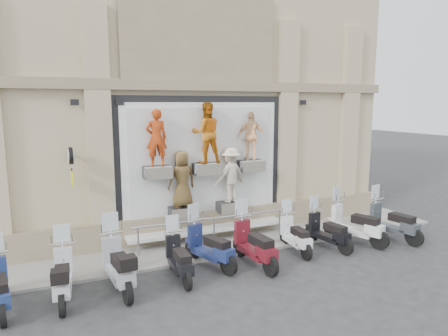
{
  "coord_description": "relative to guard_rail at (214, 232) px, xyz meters",
  "views": [
    {
      "loc": [
        -4.44,
        -8.73,
        4.32
      ],
      "look_at": [
        0.28,
        1.9,
        2.43
      ],
      "focal_mm": 32.0,
      "sensor_mm": 36.0,
      "label": 1
    }
  ],
  "objects": [
    {
      "name": "scooter_g",
      "position": [
        2.02,
        -1.35,
        0.26
      ],
      "size": [
        0.68,
        1.82,
        1.45
      ],
      "primitive_type": null,
      "rotation": [
        0.0,
        0.0,
        -0.09
      ],
      "color": "silver",
      "rests_on": "ground"
    },
    {
      "name": "scooter_i",
      "position": [
        4.15,
        -1.48,
        0.4
      ],
      "size": [
        1.35,
        2.22,
        1.74
      ],
      "primitive_type": null,
      "rotation": [
        0.0,
        0.0,
        0.37
      ],
      "color": "silver",
      "rests_on": "ground"
    },
    {
      "name": "scooter_f",
      "position": [
        0.44,
        -1.76,
        0.38
      ],
      "size": [
        0.76,
        2.13,
        1.7
      ],
      "primitive_type": null,
      "rotation": [
        0.0,
        0.0,
        0.08
      ],
      "color": "#590F18",
      "rests_on": "ground"
    },
    {
      "name": "ground",
      "position": [
        0.0,
        -2.0,
        -0.47
      ],
      "size": [
        90.0,
        90.0,
        0.0
      ],
      "primitive_type": "plane",
      "color": "#2A2A2C",
      "rests_on": "ground"
    },
    {
      "name": "building",
      "position": [
        0.0,
        5.0,
        5.54
      ],
      "size": [
        14.0,
        8.6,
        12.0
      ],
      "primitive_type": null,
      "color": "tan",
      "rests_on": "ground"
    },
    {
      "name": "scooter_c",
      "position": [
        -3.12,
        -1.72,
        0.38
      ],
      "size": [
        0.76,
        2.13,
        1.7
      ],
      "primitive_type": null,
      "rotation": [
        0.0,
        0.0,
        0.07
      ],
      "color": "#9497A1",
      "rests_on": "ground"
    },
    {
      "name": "scooter_d",
      "position": [
        -1.65,
        -1.71,
        0.28
      ],
      "size": [
        0.58,
        1.84,
        1.48
      ],
      "primitive_type": null,
      "rotation": [
        0.0,
        0.0,
        -0.03
      ],
      "color": "black",
      "rests_on": "ground"
    },
    {
      "name": "scooter_b",
      "position": [
        -4.33,
        -1.73,
        0.32
      ],
      "size": [
        0.71,
        1.96,
        1.56
      ],
      "primitive_type": null,
      "rotation": [
        0.0,
        0.0,
        -0.08
      ],
      "color": "#B9B9BF",
      "rests_on": "ground"
    },
    {
      "name": "clock_sign_bracket",
      "position": [
        -3.9,
        0.47,
        2.34
      ],
      "size": [
        0.1,
        0.8,
        1.02
      ],
      "color": "black",
      "rests_on": "ground"
    },
    {
      "name": "scooter_j",
      "position": [
        5.45,
        -1.71,
        0.37
      ],
      "size": [
        0.98,
        2.14,
        1.68
      ],
      "primitive_type": null,
      "rotation": [
        0.0,
        0.0,
        0.19
      ],
      "color": "#2E3439",
      "rests_on": "ground"
    },
    {
      "name": "sidewalk",
      "position": [
        0.0,
        0.1,
        -0.43
      ],
      "size": [
        16.0,
        2.2,
        0.08
      ],
      "primitive_type": "cube",
      "color": "#98958F",
      "rests_on": "ground"
    },
    {
      "name": "scooter_e",
      "position": [
        -0.69,
        -1.34,
        0.34
      ],
      "size": [
        1.22,
        2.06,
        1.61
      ],
      "primitive_type": null,
      "rotation": [
        0.0,
        0.0,
        0.34
      ],
      "color": "navy",
      "rests_on": "ground"
    },
    {
      "name": "shop_vitrine",
      "position": [
        0.06,
        0.74,
        1.96
      ],
      "size": [
        5.6,
        0.91,
        4.3
      ],
      "color": "black",
      "rests_on": "ground"
    },
    {
      "name": "scooter_h",
      "position": [
        3.1,
        -1.47,
        0.29
      ],
      "size": [
        0.84,
        1.91,
        1.5
      ],
      "primitive_type": null,
      "rotation": [
        0.0,
        0.0,
        0.17
      ],
      "color": "black",
      "rests_on": "ground"
    },
    {
      "name": "guard_rail",
      "position": [
        0.0,
        0.0,
        0.0
      ],
      "size": [
        5.06,
        0.1,
        0.93
      ],
      "primitive_type": null,
      "color": "#9EA0A5",
      "rests_on": "ground"
    }
  ]
}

